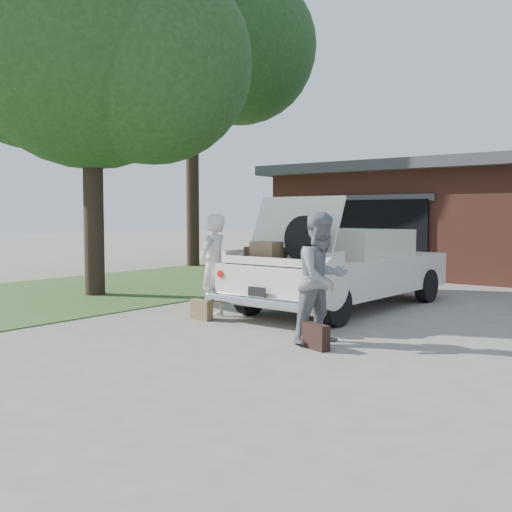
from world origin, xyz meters
The scene contains 10 objects.
ground centered at (0.00, 0.00, 0.00)m, with size 90.00×90.00×0.00m, color gray.
grass_strip centered at (-5.50, 3.00, 0.01)m, with size 6.00×16.00×0.02m, color #2D4C1E.
house centered at (0.98, 11.47, 1.67)m, with size 12.80×7.80×3.30m.
tree_left centered at (-4.73, 0.99, 5.41)m, with size 6.59×5.73×8.51m.
tree_back centered at (-8.15, 7.78, 7.95)m, with size 7.85×6.82×11.71m.
sedan centered at (0.48, 2.72, 0.77)m, with size 2.25×5.34×2.10m.
woman_left centered at (-0.81, 0.44, 0.90)m, with size 0.66×0.43×1.81m, color silver.
woman_right centered at (1.80, -0.24, 0.91)m, with size 0.89×0.69×1.83m, color gray.
suitcase_left centered at (-0.82, 0.14, 0.17)m, with size 0.44×0.14×0.34m, color brown.
suitcase_right centered at (1.92, -0.59, 0.17)m, with size 0.44×0.14×0.34m, color black.
Camera 1 is at (6.07, -7.33, 1.80)m, focal length 42.00 mm.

